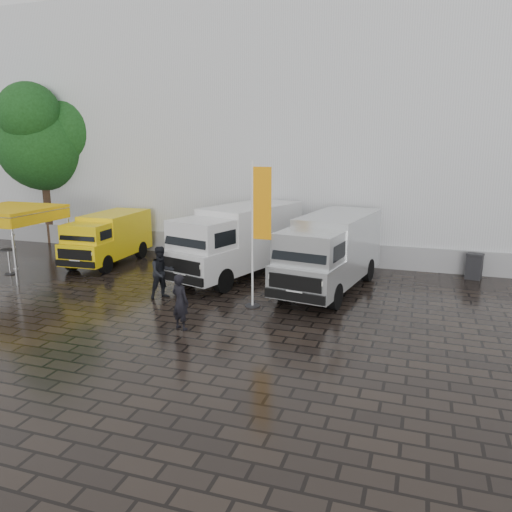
{
  "coord_description": "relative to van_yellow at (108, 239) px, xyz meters",
  "views": [
    {
      "loc": [
        5.23,
        -13.66,
        5.35
      ],
      "look_at": [
        -0.09,
        2.2,
        1.51
      ],
      "focal_mm": 35.0,
      "sensor_mm": 36.0,
      "label": 1
    }
  ],
  "objects": [
    {
      "name": "person_tent",
      "position": [
        4.78,
        -3.74,
        -0.18
      ],
      "size": [
        1.1,
        1.13,
        1.84
      ],
      "primitive_type": "imported",
      "rotation": [
        0.0,
        0.0,
        0.9
      ],
      "color": "black",
      "rests_on": "ground"
    },
    {
      "name": "cocktail_table",
      "position": [
        -2.79,
        -2.88,
        -0.57
      ],
      "size": [
        0.6,
        0.6,
        1.06
      ],
      "primitive_type": "cylinder",
      "color": "black",
      "rests_on": "ground"
    },
    {
      "name": "canopy_tent",
      "position": [
        -2.83,
        -2.59,
        1.47
      ],
      "size": [
        3.32,
        3.32,
        2.74
      ],
      "color": "silver",
      "rests_on": "ground"
    },
    {
      "name": "wheelie_bin",
      "position": [
        15.32,
        2.47,
        -0.59
      ],
      "size": [
        0.74,
        0.74,
        1.03
      ],
      "primitive_type": "cube",
      "rotation": [
        0.0,
        0.0,
        -0.22
      ],
      "color": "black",
      "rests_on": "ground"
    },
    {
      "name": "exhibition_hall",
      "position": [
        9.97,
        11.1,
        4.9
      ],
      "size": [
        44.0,
        16.0,
        12.0
      ],
      "primitive_type": "cube",
      "color": "silver",
      "rests_on": "ground"
    },
    {
      "name": "ground",
      "position": [
        7.97,
        -4.9,
        -1.1
      ],
      "size": [
        120.0,
        120.0,
        0.0
      ],
      "primitive_type": "plane",
      "color": "black",
      "rests_on": "ground"
    },
    {
      "name": "van_white",
      "position": [
        6.24,
        -0.2,
        0.3
      ],
      "size": [
        3.96,
        6.83,
        2.81
      ],
      "primitive_type": null,
      "rotation": [
        0.0,
        0.0,
        -0.3
      ],
      "color": "silver",
      "rests_on": "ground"
    },
    {
      "name": "tree",
      "position": [
        -5.95,
        3.42,
        4.38
      ],
      "size": [
        4.76,
        4.76,
        8.54
      ],
      "color": "black",
      "rests_on": "ground"
    },
    {
      "name": "flagpole",
      "position": [
        8.24,
        -3.61,
        1.55
      ],
      "size": [
        0.88,
        0.5,
        4.78
      ],
      "color": "black",
      "rests_on": "ground"
    },
    {
      "name": "person_front",
      "position": [
        6.74,
        -6.22,
        -0.27
      ],
      "size": [
        0.7,
        0.58,
        1.66
      ],
      "primitive_type": "imported",
      "rotation": [
        0.0,
        0.0,
        2.8
      ],
      "color": "black",
      "rests_on": "ground"
    },
    {
      "name": "van_silver",
      "position": [
        10.12,
        -0.9,
        0.26
      ],
      "size": [
        3.09,
        6.53,
        2.72
      ],
      "primitive_type": null,
      "rotation": [
        0.0,
        0.0,
        -0.16
      ],
      "color": "silver",
      "rests_on": "ground"
    },
    {
      "name": "van_yellow",
      "position": [
        0.0,
        0.0,
        0.0
      ],
      "size": [
        2.04,
        4.85,
        2.2
      ],
      "primitive_type": null,
      "rotation": [
        0.0,
        0.0,
        0.04
      ],
      "color": "yellow",
      "rests_on": "ground"
    },
    {
      "name": "hall_plinth",
      "position": [
        9.97,
        3.05,
        -0.6
      ],
      "size": [
        44.0,
        0.15,
        1.0
      ],
      "primitive_type": "cube",
      "color": "gray",
      "rests_on": "ground"
    }
  ]
}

